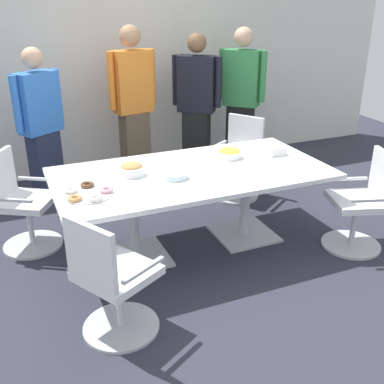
{
  "coord_description": "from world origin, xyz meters",
  "views": [
    {
      "loc": [
        -1.48,
        -3.49,
        2.19
      ],
      "look_at": [
        0.0,
        0.0,
        0.55
      ],
      "focal_mm": 43.25,
      "sensor_mm": 36.0,
      "label": 1
    }
  ],
  "objects_px": {
    "person_standing_3": "(241,98)",
    "person_standing_1": "(133,104)",
    "person_standing_0": "(41,125)",
    "office_chair_3": "(22,206)",
    "snack_bowl_cookies": "(132,169)",
    "napkin_pile": "(275,150)",
    "conference_table": "(192,184)",
    "snack_bowl_chips_yellow": "(229,153)",
    "donut_platter": "(87,193)",
    "plate_stack": "(175,175)",
    "person_standing_2": "(196,105)",
    "office_chair_0": "(112,283)",
    "office_chair_1": "(362,206)",
    "office_chair_2": "(238,162)"
  },
  "relations": [
    {
      "from": "person_standing_3",
      "to": "person_standing_1",
      "type": "bearing_deg",
      "value": 42.37
    },
    {
      "from": "person_standing_0",
      "to": "office_chair_3",
      "type": "bearing_deg",
      "value": 38.99
    },
    {
      "from": "snack_bowl_cookies",
      "to": "napkin_pile",
      "type": "bearing_deg",
      "value": 0.45
    },
    {
      "from": "conference_table",
      "to": "snack_bowl_chips_yellow",
      "type": "xyz_separation_m",
      "value": [
        0.46,
        0.19,
        0.17
      ]
    },
    {
      "from": "conference_table",
      "to": "napkin_pile",
      "type": "relative_size",
      "value": 13.85
    },
    {
      "from": "donut_platter",
      "to": "plate_stack",
      "type": "height_order",
      "value": "plate_stack"
    },
    {
      "from": "person_standing_0",
      "to": "person_standing_2",
      "type": "height_order",
      "value": "person_standing_2"
    },
    {
      "from": "person_standing_0",
      "to": "snack_bowl_cookies",
      "type": "bearing_deg",
      "value": 78.7
    },
    {
      "from": "office_chair_0",
      "to": "snack_bowl_cookies",
      "type": "relative_size",
      "value": 4.28
    },
    {
      "from": "conference_table",
      "to": "person_standing_3",
      "type": "xyz_separation_m",
      "value": [
        1.38,
        1.66,
        0.33
      ]
    },
    {
      "from": "office_chair_1",
      "to": "plate_stack",
      "type": "bearing_deg",
      "value": 90.36
    },
    {
      "from": "office_chair_0",
      "to": "person_standing_3",
      "type": "distance_m",
      "value": 3.51
    },
    {
      "from": "person_standing_2",
      "to": "napkin_pile",
      "type": "xyz_separation_m",
      "value": [
        0.15,
        -1.56,
        -0.13
      ]
    },
    {
      "from": "person_standing_1",
      "to": "person_standing_2",
      "type": "height_order",
      "value": "person_standing_1"
    },
    {
      "from": "conference_table",
      "to": "plate_stack",
      "type": "bearing_deg",
      "value": -154.41
    },
    {
      "from": "person_standing_0",
      "to": "donut_platter",
      "type": "height_order",
      "value": "person_standing_0"
    },
    {
      "from": "donut_platter",
      "to": "napkin_pile",
      "type": "xyz_separation_m",
      "value": [
        1.87,
        0.29,
        0.02
      ]
    },
    {
      "from": "person_standing_3",
      "to": "plate_stack",
      "type": "distance_m",
      "value": 2.36
    },
    {
      "from": "office_chair_2",
      "to": "snack_bowl_chips_yellow",
      "type": "relative_size",
      "value": 4.03
    },
    {
      "from": "person_standing_2",
      "to": "plate_stack",
      "type": "distance_m",
      "value": 2.03
    },
    {
      "from": "office_chair_0",
      "to": "snack_bowl_cookies",
      "type": "height_order",
      "value": "office_chair_0"
    },
    {
      "from": "office_chair_0",
      "to": "office_chair_3",
      "type": "xyz_separation_m",
      "value": [
        -0.46,
        1.51,
        0.0
      ]
    },
    {
      "from": "office_chair_3",
      "to": "snack_bowl_cookies",
      "type": "bearing_deg",
      "value": 91.79
    },
    {
      "from": "plate_stack",
      "to": "snack_bowl_cookies",
      "type": "bearing_deg",
      "value": 146.86
    },
    {
      "from": "napkin_pile",
      "to": "plate_stack",
      "type": "bearing_deg",
      "value": -169.08
    },
    {
      "from": "conference_table",
      "to": "office_chair_0",
      "type": "bearing_deg",
      "value": -136.84
    },
    {
      "from": "conference_table",
      "to": "office_chair_1",
      "type": "relative_size",
      "value": 2.64
    },
    {
      "from": "office_chair_1",
      "to": "person_standing_1",
      "type": "distance_m",
      "value": 2.81
    },
    {
      "from": "office_chair_0",
      "to": "person_standing_1",
      "type": "xyz_separation_m",
      "value": [
        0.95,
        2.64,
        0.58
      ]
    },
    {
      "from": "office_chair_2",
      "to": "donut_platter",
      "type": "relative_size",
      "value": 2.33
    },
    {
      "from": "snack_bowl_chips_yellow",
      "to": "conference_table",
      "type": "bearing_deg",
      "value": -157.52
    },
    {
      "from": "snack_bowl_cookies",
      "to": "person_standing_3",
      "type": "bearing_deg",
      "value": 39.29
    },
    {
      "from": "office_chair_3",
      "to": "office_chair_0",
      "type": "bearing_deg",
      "value": 47.61
    },
    {
      "from": "person_standing_0",
      "to": "person_standing_1",
      "type": "bearing_deg",
      "value": 155.39
    },
    {
      "from": "person_standing_0",
      "to": "snack_bowl_chips_yellow",
      "type": "distance_m",
      "value": 2.09
    },
    {
      "from": "person_standing_0",
      "to": "snack_bowl_chips_yellow",
      "type": "relative_size",
      "value": 7.47
    },
    {
      "from": "snack_bowl_cookies",
      "to": "office_chair_1",
      "type": "bearing_deg",
      "value": -20.02
    },
    {
      "from": "person_standing_1",
      "to": "snack_bowl_cookies",
      "type": "bearing_deg",
      "value": 60.14
    },
    {
      "from": "person_standing_1",
      "to": "snack_bowl_chips_yellow",
      "type": "height_order",
      "value": "person_standing_1"
    },
    {
      "from": "plate_stack",
      "to": "office_chair_1",
      "type": "bearing_deg",
      "value": -17.16
    },
    {
      "from": "person_standing_3",
      "to": "office_chair_3",
      "type": "bearing_deg",
      "value": 66.48
    },
    {
      "from": "office_chair_0",
      "to": "person_standing_0",
      "type": "height_order",
      "value": "person_standing_0"
    },
    {
      "from": "conference_table",
      "to": "plate_stack",
      "type": "relative_size",
      "value": 10.98
    },
    {
      "from": "person_standing_1",
      "to": "donut_platter",
      "type": "xyz_separation_m",
      "value": [
        -0.94,
        -1.91,
        -0.22
      ]
    },
    {
      "from": "conference_table",
      "to": "person_standing_1",
      "type": "relative_size",
      "value": 1.28
    },
    {
      "from": "conference_table",
      "to": "person_standing_2",
      "type": "height_order",
      "value": "person_standing_2"
    },
    {
      "from": "donut_platter",
      "to": "napkin_pile",
      "type": "bearing_deg",
      "value": 8.83
    },
    {
      "from": "office_chair_3",
      "to": "napkin_pile",
      "type": "bearing_deg",
      "value": 108.87
    },
    {
      "from": "person_standing_1",
      "to": "office_chair_0",
      "type": "bearing_deg",
      "value": 57.48
    },
    {
      "from": "conference_table",
      "to": "donut_platter",
      "type": "height_order",
      "value": "donut_platter"
    }
  ]
}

